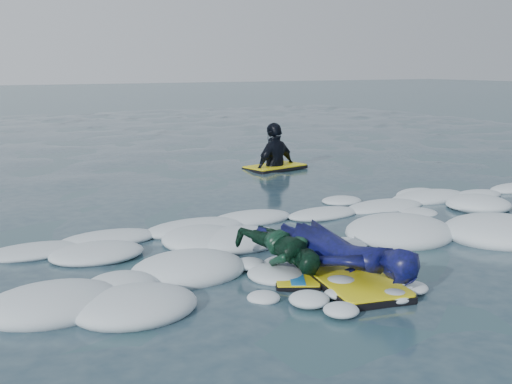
# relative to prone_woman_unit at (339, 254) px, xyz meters

# --- Properties ---
(ground) EXTENTS (120.00, 120.00, 0.00)m
(ground) POSITION_rel_prone_woman_unit_xyz_m (-0.09, 0.66, -0.24)
(ground) COLOR #1A3840
(ground) RESTS_ON ground
(foam_band) EXTENTS (12.00, 3.10, 0.30)m
(foam_band) POSITION_rel_prone_woman_unit_xyz_m (-0.09, 1.69, -0.24)
(foam_band) COLOR silver
(foam_band) RESTS_ON ground
(prone_woman_unit) EXTENTS (0.99, 1.87, 0.46)m
(prone_woman_unit) POSITION_rel_prone_woman_unit_xyz_m (0.00, 0.00, 0.00)
(prone_woman_unit) COLOR black
(prone_woman_unit) RESTS_ON ground
(prone_child_unit) EXTENTS (0.68, 1.15, 0.42)m
(prone_child_unit) POSITION_rel_prone_woman_unit_xyz_m (-0.35, 0.38, -0.03)
(prone_child_unit) COLOR black
(prone_child_unit) RESTS_ON ground
(waiting_rider_unit) EXTENTS (1.27, 0.87, 1.74)m
(waiting_rider_unit) POSITION_rel_prone_woman_unit_xyz_m (2.71, 5.67, -0.22)
(waiting_rider_unit) COLOR black
(waiting_rider_unit) RESTS_ON ground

